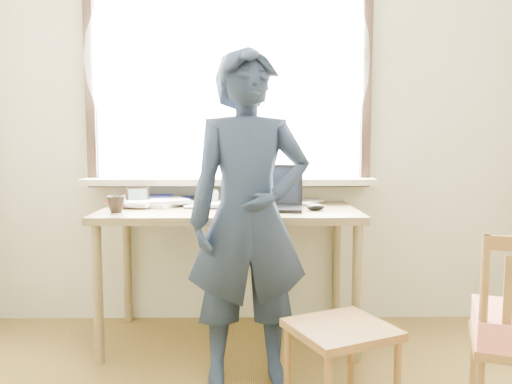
{
  "coord_description": "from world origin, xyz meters",
  "views": [
    {
      "loc": [
        -0.06,
        -1.27,
        1.18
      ],
      "look_at": [
        -0.04,
        0.95,
        0.96
      ],
      "focal_mm": 35.0,
      "sensor_mm": 36.0,
      "label": 1
    }
  ],
  "objects_px": {
    "desk": "(230,222)",
    "mug_dark": "(116,204)",
    "work_chair": "(341,340)",
    "mug_white": "(209,198)",
    "laptop": "(270,199)",
    "person": "(249,219)"
  },
  "relations": [
    {
      "from": "mug_dark",
      "to": "work_chair",
      "type": "distance_m",
      "value": 1.4
    },
    {
      "from": "desk",
      "to": "person",
      "type": "relative_size",
      "value": 0.91
    },
    {
      "from": "desk",
      "to": "mug_dark",
      "type": "xyz_separation_m",
      "value": [
        -0.62,
        -0.17,
        0.13
      ]
    },
    {
      "from": "laptop",
      "to": "mug_white",
      "type": "bearing_deg",
      "value": 152.99
    },
    {
      "from": "laptop",
      "to": "mug_dark",
      "type": "relative_size",
      "value": 4.07
    },
    {
      "from": "desk",
      "to": "mug_white",
      "type": "relative_size",
      "value": 12.6
    },
    {
      "from": "desk",
      "to": "mug_white",
      "type": "distance_m",
      "value": 0.24
    },
    {
      "from": "desk",
      "to": "work_chair",
      "type": "xyz_separation_m",
      "value": [
        0.51,
        -0.85,
        -0.37
      ]
    },
    {
      "from": "mug_dark",
      "to": "desk",
      "type": "bearing_deg",
      "value": 15.59
    },
    {
      "from": "mug_dark",
      "to": "work_chair",
      "type": "xyz_separation_m",
      "value": [
        1.12,
        -0.68,
        -0.5
      ]
    },
    {
      "from": "work_chair",
      "to": "person",
      "type": "distance_m",
      "value": 0.69
    },
    {
      "from": "mug_dark",
      "to": "person",
      "type": "height_order",
      "value": "person"
    },
    {
      "from": "laptop",
      "to": "mug_white",
      "type": "relative_size",
      "value": 3.43
    },
    {
      "from": "work_chair",
      "to": "person",
      "type": "xyz_separation_m",
      "value": [
        -0.39,
        0.33,
        0.47
      ]
    },
    {
      "from": "laptop",
      "to": "person",
      "type": "height_order",
      "value": "person"
    },
    {
      "from": "laptop",
      "to": "work_chair",
      "type": "distance_m",
      "value": 1.01
    },
    {
      "from": "desk",
      "to": "mug_white",
      "type": "height_order",
      "value": "mug_white"
    },
    {
      "from": "mug_white",
      "to": "desk",
      "type": "bearing_deg",
      "value": -50.64
    },
    {
      "from": "mug_white",
      "to": "work_chair",
      "type": "bearing_deg",
      "value": -57.76
    },
    {
      "from": "person",
      "to": "laptop",
      "type": "bearing_deg",
      "value": 68.49
    },
    {
      "from": "work_chair",
      "to": "person",
      "type": "relative_size",
      "value": 0.32
    },
    {
      "from": "desk",
      "to": "person",
      "type": "distance_m",
      "value": 0.55
    }
  ]
}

